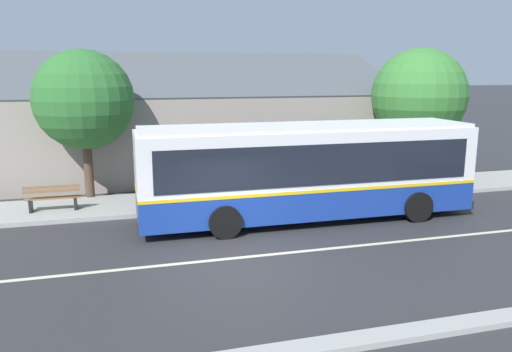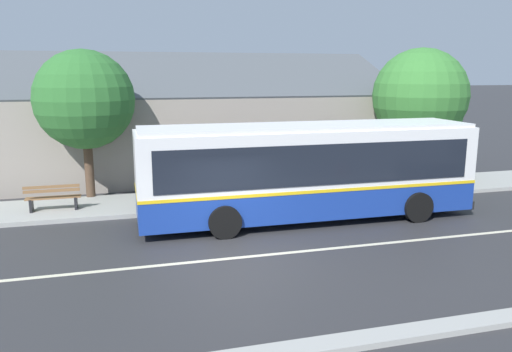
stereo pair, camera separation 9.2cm
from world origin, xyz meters
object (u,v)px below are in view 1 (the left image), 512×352
object	(u,v)px
bench_down_street	(168,192)
street_tree_secondary	(84,100)
bench_by_building	(53,199)
bus_stop_sign	(459,152)
street_tree_primary	(422,99)
transit_bus	(308,169)

from	to	relation	value
bench_down_street	street_tree_secondary	xyz separation A→B (m)	(-2.78, 1.90, 3.26)
bench_by_building	street_tree_secondary	size ratio (longest dim) A/B	0.32
bus_stop_sign	street_tree_primary	bearing A→B (deg)	103.39
street_tree_primary	bus_stop_sign	distance (m)	2.99
transit_bus	street_tree_secondary	world-z (taller)	street_tree_secondary
transit_bus	bus_stop_sign	size ratio (longest dim) A/B	4.65
transit_bus	street_tree_primary	world-z (taller)	street_tree_primary
bench_by_building	bench_down_street	bearing A→B (deg)	-1.80
bench_by_building	street_tree_primary	xyz separation A→B (m)	(15.21, 1.46, 3.10)
street_tree_primary	bus_stop_sign	bearing A→B (deg)	-76.61
bench_down_street	street_tree_primary	distance (m)	11.82
street_tree_primary	bus_stop_sign	world-z (taller)	street_tree_primary
transit_bus	street_tree_primary	xyz separation A→B (m)	(6.96, 4.23, 1.97)
transit_bus	bus_stop_sign	bearing A→B (deg)	15.66
street_tree_primary	street_tree_secondary	size ratio (longest dim) A/B	1.04
bench_by_building	street_tree_primary	bearing A→B (deg)	5.49
street_tree_secondary	bus_stop_sign	bearing A→B (deg)	-9.55
bench_down_street	bus_stop_sign	size ratio (longest dim) A/B	0.76
bus_stop_sign	bench_by_building	bearing A→B (deg)	177.55
transit_bus	street_tree_secondary	bearing A→B (deg)	147.47
transit_bus	bench_by_building	distance (m)	8.78
transit_bus	bench_down_street	size ratio (longest dim) A/B	6.14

